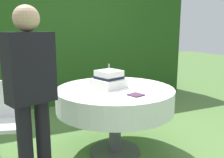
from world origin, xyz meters
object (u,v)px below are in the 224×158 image
(garden_chair, at_px, (8,115))
(standing_person, at_px, (31,92))
(cake_table, at_px, (115,99))
(serving_plate_near, at_px, (123,79))
(serving_plate_far, at_px, (99,80))
(napkin_stack, at_px, (136,95))
(wedding_cake, at_px, (109,79))

(garden_chair, xyz_separation_m, standing_person, (0.18, -0.68, 0.39))
(cake_table, relative_size, serving_plate_near, 9.31)
(serving_plate_far, xyz_separation_m, napkin_stack, (0.08, -0.82, -0.00))
(serving_plate_far, bearing_deg, wedding_cake, -93.50)
(serving_plate_near, bearing_deg, garden_chair, -174.35)
(napkin_stack, xyz_separation_m, standing_person, (-1.00, -0.07, 0.15))
(napkin_stack, bearing_deg, garden_chair, 152.91)
(serving_plate_near, bearing_deg, standing_person, -146.68)
(standing_person, bearing_deg, wedding_cake, 29.52)
(serving_plate_near, height_order, serving_plate_far, same)
(standing_person, bearing_deg, napkin_stack, 4.23)
(cake_table, distance_m, serving_plate_near, 0.50)
(wedding_cake, distance_m, napkin_stack, 0.46)
(napkin_stack, bearing_deg, serving_plate_near, 72.10)
(serving_plate_near, bearing_deg, cake_table, -128.36)
(serving_plate_far, bearing_deg, cake_table, -87.37)
(cake_table, xyz_separation_m, serving_plate_far, (-0.02, 0.45, 0.13))
(cake_table, relative_size, serving_plate_far, 10.46)
(wedding_cake, height_order, serving_plate_near, wedding_cake)
(wedding_cake, xyz_separation_m, serving_plate_near, (0.34, 0.31, -0.08))
(cake_table, xyz_separation_m, serving_plate_near, (0.30, 0.37, 0.13))
(cake_table, xyz_separation_m, garden_chair, (-1.12, 0.23, -0.10))
(wedding_cake, xyz_separation_m, garden_chair, (-1.08, 0.17, -0.32))
(serving_plate_near, relative_size, serving_plate_far, 1.12)
(serving_plate_near, distance_m, serving_plate_far, 0.33)
(napkin_stack, bearing_deg, wedding_cake, 102.97)
(serving_plate_far, bearing_deg, napkin_stack, -84.64)
(serving_plate_far, height_order, garden_chair, garden_chair)
(napkin_stack, height_order, garden_chair, garden_chair)
(serving_plate_near, distance_m, garden_chair, 1.44)
(cake_table, bearing_deg, serving_plate_far, 92.63)
(cake_table, height_order, standing_person, standing_person)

